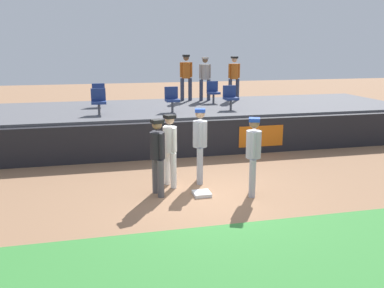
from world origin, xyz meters
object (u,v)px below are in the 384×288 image
(player_coach_visitor, at_px, (253,151))
(seat_back_right, at_px, (213,91))
(spectator_capped, at_px, (234,75))
(spectator_casual, at_px, (186,74))
(player_fielder_home, at_px, (170,145))
(seat_front_center, at_px, (172,98))
(first_base, at_px, (202,194))
(seat_back_left, at_px, (99,94))
(seat_front_right, at_px, (230,96))
(spectator_hooded, at_px, (205,76))
(player_umpire, at_px, (158,152))
(player_runner_visitor, at_px, (200,140))
(seat_front_left, at_px, (99,100))

(player_coach_visitor, height_order, seat_back_right, seat_back_right)
(spectator_capped, distance_m, spectator_casual, 1.95)
(player_fielder_home, bearing_deg, spectator_capped, 130.53)
(player_coach_visitor, xyz_separation_m, seat_front_center, (-0.94, 5.10, 0.63))
(first_base, bearing_deg, seat_back_left, 107.99)
(first_base, bearing_deg, player_coach_visitor, -10.84)
(player_coach_visitor, bearing_deg, player_fielder_home, -98.52)
(seat_back_right, height_order, seat_front_right, same)
(seat_back_right, bearing_deg, spectator_hooded, 98.19)
(spectator_casual, bearing_deg, player_umpire, 72.19)
(seat_front_center, bearing_deg, first_base, -92.57)
(player_runner_visitor, height_order, seat_front_right, seat_front_right)
(spectator_hooded, bearing_deg, seat_back_right, 101.30)
(first_base, relative_size, spectator_capped, 0.23)
(seat_front_center, distance_m, seat_front_right, 2.07)
(seat_back_left, relative_size, seat_front_left, 1.00)
(seat_front_right, xyz_separation_m, spectator_hooded, (-0.22, 2.60, 0.53))
(spectator_hooded, height_order, spectator_capped, spectator_capped)
(player_umpire, height_order, seat_front_center, seat_front_center)
(seat_front_left, bearing_deg, player_runner_visitor, -58.62)
(player_coach_visitor, height_order, player_umpire, player_coach_visitor)
(seat_front_left, relative_size, spectator_hooded, 0.48)
(seat_front_right, distance_m, spectator_hooded, 2.66)
(spectator_casual, bearing_deg, seat_front_right, 108.92)
(spectator_capped, bearing_deg, seat_front_left, 22.48)
(player_coach_visitor, distance_m, seat_front_center, 5.22)
(player_umpire, height_order, spectator_hooded, spectator_hooded)
(player_runner_visitor, distance_m, player_coach_visitor, 1.52)
(seat_front_left, xyz_separation_m, spectator_casual, (3.52, 2.76, 0.59))
(seat_back_right, xyz_separation_m, spectator_casual, (-0.86, 0.96, 0.59))
(player_fielder_home, distance_m, seat_front_center, 4.18)
(player_fielder_home, xyz_separation_m, spectator_casual, (1.92, 6.80, 1.24))
(seat_back_right, relative_size, seat_front_center, 1.00)
(spectator_hooded, bearing_deg, seat_front_center, 57.63)
(player_fielder_home, xyz_separation_m, seat_back_left, (-1.58, 5.85, 0.65))
(seat_back_right, distance_m, spectator_capped, 1.34)
(player_umpire, distance_m, seat_front_right, 5.69)
(seat_back_left, relative_size, seat_front_center, 1.00)
(spectator_casual, bearing_deg, player_runner_visitor, 79.98)
(player_runner_visitor, distance_m, spectator_hooded, 6.88)
(player_coach_visitor, distance_m, seat_back_left, 7.69)
(seat_back_right, height_order, spectator_hooded, spectator_hooded)
(player_umpire, bearing_deg, player_runner_visitor, 105.35)
(seat_front_center, bearing_deg, seat_back_left, 142.98)
(player_umpire, bearing_deg, player_fielder_home, 130.52)
(spectator_capped, bearing_deg, player_runner_visitor, 62.91)
(first_base, distance_m, seat_front_left, 5.60)
(first_base, relative_size, player_umpire, 0.22)
(player_coach_visitor, xyz_separation_m, seat_front_left, (-3.36, 5.10, 0.63))
(first_base, height_order, player_coach_visitor, player_coach_visitor)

